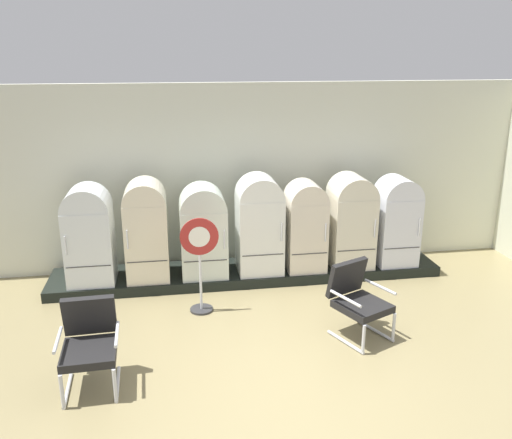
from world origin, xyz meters
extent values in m
cube|color=olive|center=(0.00, 0.00, -0.03)|extent=(12.00, 10.00, 0.05)
cube|color=silver|center=(0.00, 3.66, 1.49)|extent=(11.76, 0.12, 2.98)
cube|color=#47443F|center=(0.00, 3.66, 2.63)|extent=(11.76, 0.07, 0.06)
cube|color=black|center=(0.00, 3.02, 0.08)|extent=(6.06, 0.95, 0.15)
cube|color=silver|center=(-2.35, 2.91, 0.72)|extent=(0.67, 0.64, 1.12)
cylinder|color=silver|center=(-2.35, 2.91, 1.28)|extent=(0.67, 0.63, 0.67)
cube|color=#383838|center=(-2.35, 2.59, 0.51)|extent=(0.62, 0.01, 0.01)
cylinder|color=silver|center=(-2.62, 2.57, 0.85)|extent=(0.02, 0.02, 0.28)
cube|color=beige|center=(-1.53, 2.93, 0.75)|extent=(0.62, 0.69, 1.19)
cylinder|color=beige|center=(-1.53, 2.93, 1.34)|extent=(0.62, 0.68, 0.62)
cube|color=#383838|center=(-1.53, 2.59, 0.54)|extent=(0.57, 0.01, 0.01)
cylinder|color=silver|center=(-1.78, 2.57, 0.89)|extent=(0.02, 0.02, 0.28)
cube|color=silver|center=(-0.69, 2.91, 0.68)|extent=(0.69, 0.65, 1.05)
cylinder|color=silver|center=(-0.69, 2.91, 1.21)|extent=(0.69, 0.63, 0.69)
cube|color=#383838|center=(-0.69, 2.59, 0.49)|extent=(0.63, 0.01, 0.01)
cylinder|color=silver|center=(-0.40, 2.57, 0.81)|extent=(0.02, 0.02, 0.28)
cube|color=white|center=(0.17, 2.92, 0.74)|extent=(0.68, 0.65, 1.18)
cylinder|color=white|center=(0.17, 2.92, 1.33)|extent=(0.68, 0.64, 0.68)
cube|color=#383838|center=(0.17, 2.59, 0.53)|extent=(0.62, 0.01, 0.01)
cylinder|color=silver|center=(0.45, 2.57, 0.88)|extent=(0.02, 0.02, 0.28)
cube|color=beige|center=(0.89, 2.89, 0.71)|extent=(0.59, 0.60, 1.10)
cylinder|color=beige|center=(0.89, 2.89, 1.26)|extent=(0.59, 0.59, 0.59)
cube|color=#383838|center=(0.89, 2.59, 0.51)|extent=(0.55, 0.01, 0.01)
cylinder|color=silver|center=(1.12, 2.57, 0.84)|extent=(0.02, 0.02, 0.28)
cube|color=beige|center=(1.63, 2.93, 0.72)|extent=(0.66, 0.67, 1.14)
cylinder|color=beige|center=(1.63, 2.93, 1.29)|extent=(0.66, 0.66, 0.66)
cube|color=#383838|center=(1.63, 2.59, 0.52)|extent=(0.60, 0.01, 0.01)
cylinder|color=silver|center=(1.90, 2.57, 0.86)|extent=(0.02, 0.02, 0.28)
cube|color=white|center=(2.37, 2.89, 0.71)|extent=(0.62, 0.59, 1.10)
cylinder|color=white|center=(2.37, 2.89, 1.26)|extent=(0.62, 0.58, 0.62)
cube|color=#383838|center=(2.37, 2.59, 0.51)|extent=(0.57, 0.01, 0.01)
cylinder|color=silver|center=(2.62, 2.57, 0.84)|extent=(0.02, 0.02, 0.28)
cylinder|color=silver|center=(-2.31, 0.37, 0.02)|extent=(0.07, 0.63, 0.04)
cylinder|color=silver|center=(-2.30, 0.08, 0.21)|extent=(0.04, 0.04, 0.37)
cylinder|color=silver|center=(-1.80, 0.39, 0.02)|extent=(0.07, 0.63, 0.04)
cylinder|color=silver|center=(-1.79, 0.10, 0.21)|extent=(0.04, 0.04, 0.37)
cube|color=black|center=(-2.05, 0.38, 0.44)|extent=(0.58, 0.60, 0.09)
cube|color=black|center=(-2.07, 0.68, 0.71)|extent=(0.56, 0.19, 0.47)
cylinder|color=silver|center=(-2.35, 0.37, 0.62)|extent=(0.06, 0.52, 0.04)
cylinder|color=silver|center=(-1.76, 0.39, 0.62)|extent=(0.06, 0.52, 0.04)
cylinder|color=silver|center=(0.90, 0.83, 0.02)|extent=(0.30, 0.59, 0.04)
cylinder|color=silver|center=(1.02, 0.56, 0.21)|extent=(0.05, 0.05, 0.37)
cylinder|color=silver|center=(1.36, 1.04, 0.02)|extent=(0.30, 0.59, 0.04)
cylinder|color=silver|center=(1.49, 0.78, 0.21)|extent=(0.05, 0.05, 0.37)
cube|color=black|center=(1.13, 0.94, 0.44)|extent=(0.74, 0.75, 0.09)
cube|color=black|center=(1.00, 1.21, 0.71)|extent=(0.57, 0.38, 0.47)
cylinder|color=silver|center=(0.86, 0.81, 0.62)|extent=(0.25, 0.48, 0.04)
cylinder|color=silver|center=(1.40, 1.06, 0.62)|extent=(0.25, 0.48, 0.04)
cylinder|color=#2D2D30|center=(-0.80, 1.99, 0.01)|extent=(0.32, 0.32, 0.03)
cylinder|color=silver|center=(-0.80, 1.99, 0.56)|extent=(0.04, 0.04, 1.06)
cylinder|color=#A12623|center=(-0.80, 1.96, 1.09)|extent=(0.51, 0.02, 0.51)
cylinder|color=white|center=(-0.80, 1.95, 1.09)|extent=(0.28, 0.00, 0.28)
camera|label=1|loc=(-1.11, -4.70, 3.44)|focal=37.37mm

